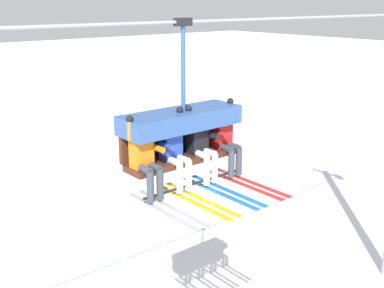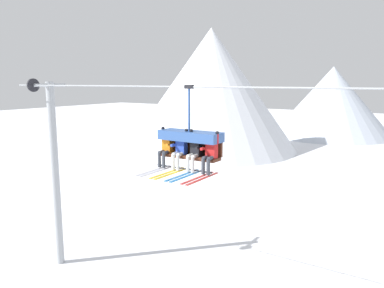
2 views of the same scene
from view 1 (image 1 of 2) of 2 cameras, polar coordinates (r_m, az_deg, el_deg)
lift_cable at (r=7.89m, az=2.62°, el=14.38°), size 19.10×0.05×0.05m
chairlift_chair at (r=7.79m, az=-1.36°, el=1.95°), size 2.08×0.74×2.59m
skier_orange at (r=7.23m, az=-5.48°, el=-1.61°), size 0.48×1.70×1.34m
skier_blue at (r=7.54m, az=-1.96°, el=-0.76°), size 0.48×1.70×1.34m
skier_black at (r=7.87m, az=1.19°, el=0.00°), size 0.48×1.70×1.34m
skier_red at (r=8.23m, az=4.14°, el=0.71°), size 0.48×1.70×1.34m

